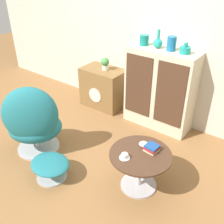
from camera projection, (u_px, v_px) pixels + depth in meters
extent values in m
plane|color=olive|center=(70.00, 167.00, 3.07)|extent=(12.00, 12.00, 0.00)
cube|color=beige|center=(149.00, 27.00, 3.55)|extent=(6.40, 0.06, 2.60)
cube|color=beige|center=(160.00, 89.00, 3.59)|extent=(0.94, 0.38, 1.12)
cube|color=#472D1E|center=(138.00, 86.00, 3.55)|extent=(0.39, 0.01, 0.85)
cube|color=#472D1E|center=(170.00, 95.00, 3.31)|extent=(0.39, 0.01, 0.85)
cube|color=brown|center=(104.00, 88.00, 4.20)|extent=(0.68, 0.42, 0.63)
cylinder|color=beige|center=(95.00, 95.00, 4.08)|extent=(0.23, 0.01, 0.23)
cylinder|color=#B7B7BC|center=(39.00, 147.00, 3.38)|extent=(0.52, 0.52, 0.02)
cylinder|color=#B7B7BC|center=(38.00, 142.00, 3.34)|extent=(0.06, 0.06, 0.14)
ellipsoid|color=#1E6B75|center=(35.00, 127.00, 3.22)|extent=(0.85, 0.83, 0.31)
ellipsoid|color=#1E6B75|center=(30.00, 115.00, 2.99)|extent=(0.76, 0.72, 0.69)
cylinder|color=#B7B7BC|center=(52.00, 176.00, 2.93)|extent=(0.33, 0.33, 0.02)
cylinder|color=#B7B7BC|center=(51.00, 171.00, 2.89)|extent=(0.04, 0.04, 0.12)
ellipsoid|color=#1E6B75|center=(50.00, 164.00, 2.84)|extent=(0.45, 0.38, 0.09)
cylinder|color=#B7B7BC|center=(138.00, 185.00, 2.82)|extent=(0.38, 0.38, 0.02)
cylinder|color=#B7B7BC|center=(139.00, 170.00, 2.71)|extent=(0.04, 0.04, 0.40)
cylinder|color=#472D1E|center=(141.00, 155.00, 2.61)|extent=(0.63, 0.63, 0.02)
cylinder|color=#147A75|center=(144.00, 40.00, 3.42)|extent=(0.12, 0.12, 0.13)
ellipsoid|color=teal|center=(158.00, 43.00, 3.32)|extent=(0.12, 0.12, 0.12)
cylinder|color=teal|center=(159.00, 34.00, 3.26)|extent=(0.04, 0.04, 0.12)
cylinder|color=#196699|center=(172.00, 44.00, 3.21)|extent=(0.11, 0.11, 0.18)
cylinder|color=teal|center=(185.00, 50.00, 3.14)|extent=(0.13, 0.13, 0.08)
cylinder|color=teal|center=(186.00, 45.00, 3.11)|extent=(0.05, 0.05, 0.05)
cylinder|color=silver|center=(105.00, 67.00, 4.00)|extent=(0.09, 0.09, 0.07)
sphere|color=#478E47|center=(105.00, 62.00, 3.95)|extent=(0.13, 0.13, 0.13)
cylinder|color=white|center=(125.00, 158.00, 2.55)|extent=(0.11, 0.11, 0.01)
cylinder|color=white|center=(125.00, 156.00, 2.54)|extent=(0.07, 0.07, 0.05)
cube|color=beige|center=(151.00, 150.00, 2.64)|extent=(0.14, 0.13, 0.02)
cube|color=red|center=(151.00, 148.00, 2.63)|extent=(0.14, 0.13, 0.02)
cube|color=#1E478C|center=(152.00, 146.00, 2.63)|extent=(0.13, 0.13, 0.02)
ellipsoid|color=beige|center=(144.00, 144.00, 2.71)|extent=(0.10, 0.10, 0.04)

